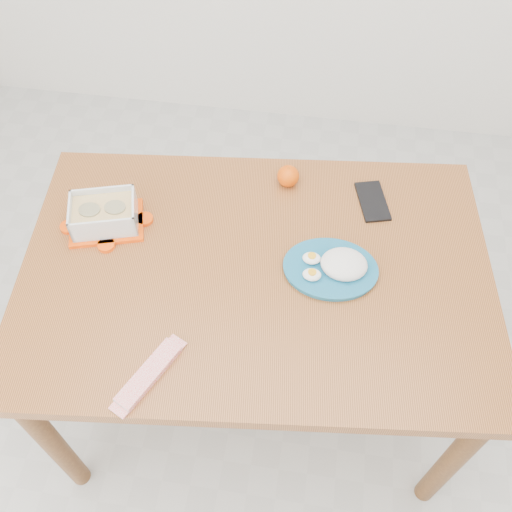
# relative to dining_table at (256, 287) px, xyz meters

# --- Properties ---
(ground) EXTENTS (3.50, 3.50, 0.00)m
(ground) POSITION_rel_dining_table_xyz_m (0.03, -0.21, -0.66)
(ground) COLOR #B7B7B2
(ground) RESTS_ON ground
(dining_table) EXTENTS (1.36, 0.98, 0.75)m
(dining_table) POSITION_rel_dining_table_xyz_m (0.00, 0.00, 0.00)
(dining_table) COLOR #A15E2D
(dining_table) RESTS_ON ground
(food_container) EXTENTS (0.24, 0.21, 0.09)m
(food_container) POSITION_rel_dining_table_xyz_m (-0.45, 0.09, 0.13)
(food_container) COLOR #FF4A07
(food_container) RESTS_ON dining_table
(orange_fruit) EXTENTS (0.07, 0.07, 0.07)m
(orange_fruit) POSITION_rel_dining_table_xyz_m (0.05, 0.33, 0.12)
(orange_fruit) COLOR #FF3D05
(orange_fruit) RESTS_ON dining_table
(rice_plate) EXTENTS (0.26, 0.26, 0.07)m
(rice_plate) POSITION_rel_dining_table_xyz_m (0.21, 0.03, 0.11)
(rice_plate) COLOR #186185
(rice_plate) RESTS_ON dining_table
(candy_bar) EXTENTS (0.13, 0.19, 0.02)m
(candy_bar) POSITION_rel_dining_table_xyz_m (-0.21, -0.35, 0.10)
(candy_bar) COLOR red
(candy_bar) RESTS_ON dining_table
(smartphone) EXTENTS (0.11, 0.17, 0.01)m
(smartphone) POSITION_rel_dining_table_xyz_m (0.30, 0.29, 0.10)
(smartphone) COLOR black
(smartphone) RESTS_ON dining_table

